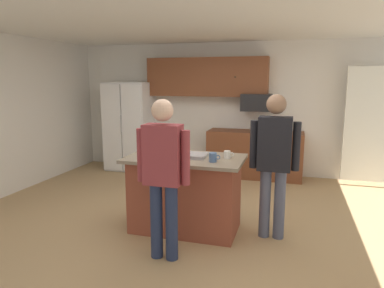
# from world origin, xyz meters

# --- Properties ---
(floor) EXTENTS (7.04, 7.04, 0.00)m
(floor) POSITION_xyz_m (0.00, 0.00, 0.00)
(floor) COLOR tan
(floor) RESTS_ON ground
(ceiling) EXTENTS (7.04, 7.04, 0.00)m
(ceiling) POSITION_xyz_m (0.00, 0.00, 2.60)
(ceiling) COLOR white
(back_wall) EXTENTS (6.40, 0.10, 2.60)m
(back_wall) POSITION_xyz_m (0.00, 2.80, 1.30)
(back_wall) COLOR white
(back_wall) RESTS_ON ground
(french_door_window_panel) EXTENTS (0.90, 0.06, 2.00)m
(french_door_window_panel) POSITION_xyz_m (2.60, 2.40, 1.10)
(french_door_window_panel) COLOR white
(french_door_window_panel) RESTS_ON ground
(cabinet_run_upper) EXTENTS (2.40, 0.38, 0.75)m
(cabinet_run_upper) POSITION_xyz_m (-0.40, 2.60, 1.93)
(cabinet_run_upper) COLOR brown
(cabinet_run_lower) EXTENTS (1.80, 0.63, 0.90)m
(cabinet_run_lower) POSITION_xyz_m (0.60, 2.48, 0.45)
(cabinet_run_lower) COLOR brown
(cabinet_run_lower) RESTS_ON ground
(refrigerator) EXTENTS (0.90, 0.76, 1.82)m
(refrigerator) POSITION_xyz_m (-2.00, 2.38, 0.91)
(refrigerator) COLOR white
(refrigerator) RESTS_ON ground
(microwave_over_range) EXTENTS (0.56, 0.40, 0.32)m
(microwave_over_range) POSITION_xyz_m (0.60, 2.50, 1.45)
(microwave_over_range) COLOR black
(kitchen_island) EXTENTS (1.43, 0.82, 0.94)m
(kitchen_island) POSITION_xyz_m (0.04, -0.24, 0.48)
(kitchen_island) COLOR brown
(kitchen_island) RESTS_ON ground
(person_host_foreground) EXTENTS (0.57, 0.22, 1.69)m
(person_host_foreground) POSITION_xyz_m (0.05, -1.01, 0.98)
(person_host_foreground) COLOR #232D4C
(person_host_foreground) RESTS_ON ground
(person_guest_left) EXTENTS (0.57, 0.23, 1.72)m
(person_guest_left) POSITION_xyz_m (1.11, -0.17, 0.99)
(person_guest_left) COLOR #4C5166
(person_guest_left) RESTS_ON ground
(glass_short_whisky) EXTENTS (0.06, 0.06, 0.14)m
(glass_short_whisky) POSITION_xyz_m (-0.26, -0.30, 1.01)
(glass_short_whisky) COLOR black
(glass_short_whisky) RESTS_ON kitchen_island
(glass_stout_tall) EXTENTS (0.06, 0.06, 0.12)m
(glass_stout_tall) POSITION_xyz_m (-0.10, -0.00, 1.00)
(glass_stout_tall) COLOR black
(glass_stout_tall) RESTS_ON kitchen_island
(tumbler_amber) EXTENTS (0.06, 0.06, 0.13)m
(tumbler_amber) POSITION_xyz_m (-0.32, -0.12, 1.00)
(tumbler_amber) COLOR black
(tumbler_amber) RESTS_ON kitchen_island
(glass_dark_ale) EXTENTS (0.07, 0.07, 0.13)m
(glass_dark_ale) POSITION_xyz_m (0.06, -0.43, 1.01)
(glass_dark_ale) COLOR black
(glass_dark_ale) RESTS_ON kitchen_island
(glass_pilsner) EXTENTS (0.07, 0.07, 0.12)m
(glass_pilsner) POSITION_xyz_m (-0.23, -0.17, 1.00)
(glass_pilsner) COLOR black
(glass_pilsner) RESTS_ON kitchen_island
(mug_ceramic_white) EXTENTS (0.13, 0.09, 0.11)m
(mug_ceramic_white) POSITION_xyz_m (0.43, -0.40, 0.99)
(mug_ceramic_white) COLOR #4C6B99
(mug_ceramic_white) RESTS_ON kitchen_island
(mug_blue_stoneware) EXTENTS (0.12, 0.08, 0.09)m
(mug_blue_stoneware) POSITION_xyz_m (0.56, -0.18, 0.99)
(mug_blue_stoneware) COLOR white
(mug_blue_stoneware) RESTS_ON kitchen_island
(serving_tray) EXTENTS (0.44, 0.30, 0.04)m
(serving_tray) POSITION_xyz_m (0.08, -0.22, 0.96)
(serving_tray) COLOR #B7B7BC
(serving_tray) RESTS_ON kitchen_island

